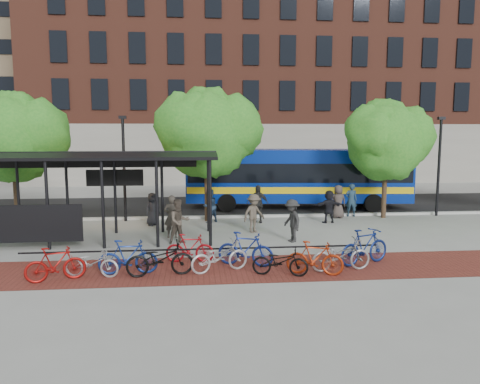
{
  "coord_description": "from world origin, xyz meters",
  "views": [
    {
      "loc": [
        -3.53,
        -19.46,
        4.35
      ],
      "look_at": [
        -1.51,
        1.84,
        1.6
      ],
      "focal_mm": 35.0,
      "sensor_mm": 36.0,
      "label": 1
    }
  ],
  "objects": [
    {
      "name": "bike_1",
      "position": [
        -7.66,
        -5.73,
        0.52
      ],
      "size": [
        1.78,
        1.0,
        1.03
      ],
      "primitive_type": "imported",
      "rotation": [
        0.0,
        0.0,
        1.89
      ],
      "color": "maroon",
      "rests_on": "ground"
    },
    {
      "name": "pedestrian_5",
      "position": [
        2.83,
        2.24,
        0.79
      ],
      "size": [
        1.51,
        0.64,
        1.58
      ],
      "primitive_type": "imported",
      "rotation": [
        0.0,
        0.0,
        3.26
      ],
      "color": "black",
      "rests_on": "ground"
    },
    {
      "name": "bike_3",
      "position": [
        -5.64,
        -5.26,
        0.54
      ],
      "size": [
        1.83,
        0.59,
        1.09
      ],
      "primitive_type": "imported",
      "rotation": [
        0.0,
        0.0,
        1.61
      ],
      "color": "navy",
      "rests_on": "ground"
    },
    {
      "name": "bike_rack_rail",
      "position": [
        -3.3,
        -4.1,
        0.0
      ],
      "size": [
        12.0,
        0.05,
        0.95
      ],
      "primitive_type": "cube",
      "color": "black",
      "rests_on": "ground"
    },
    {
      "name": "bike_10",
      "position": [
        0.98,
        -5.51,
        0.52
      ],
      "size": [
        2.03,
        0.92,
        1.03
      ],
      "primitive_type": "imported",
      "rotation": [
        0.0,
        0.0,
        1.7
      ],
      "color": "gray",
      "rests_on": "ground"
    },
    {
      "name": "tree_c",
      "position": [
        6.09,
        3.35,
        4.05
      ],
      "size": [
        4.66,
        3.8,
        5.92
      ],
      "color": "#382619",
      "rests_on": "ground"
    },
    {
      "name": "tree_b",
      "position": [
        -2.9,
        3.35,
        4.46
      ],
      "size": [
        5.15,
        4.2,
        6.47
      ],
      "color": "#382619",
      "rests_on": "ground"
    },
    {
      "name": "brick_strip",
      "position": [
        -2.0,
        -5.0,
        0.0
      ],
      "size": [
        24.0,
        3.0,
        0.01
      ],
      "primitive_type": "cube",
      "color": "maroon",
      "rests_on": "ground"
    },
    {
      "name": "pedestrian_3",
      "position": [
        -1.05,
        0.39,
        0.84
      ],
      "size": [
        1.26,
        1.11,
        1.69
      ],
      "primitive_type": "imported",
      "rotation": [
        0.0,
        0.0,
        0.55
      ],
      "color": "#51473C",
      "rests_on": "ground"
    },
    {
      "name": "building_tower",
      "position": [
        -16.0,
        40.0,
        15.0
      ],
      "size": [
        22.0,
        22.0,
        30.0
      ],
      "primitive_type": "cube",
      "color": "#7A664C",
      "rests_on": "ground"
    },
    {
      "name": "bike_7",
      "position": [
        -1.95,
        -4.69,
        0.56
      ],
      "size": [
        1.94,
        1.19,
        1.13
      ],
      "primitive_type": "imported",
      "rotation": [
        0.0,
        0.0,
        1.19
      ],
      "color": "navy",
      "rests_on": "ground"
    },
    {
      "name": "lamp_post_right",
      "position": [
        9.0,
        3.6,
        2.75
      ],
      "size": [
        0.35,
        0.2,
        5.12
      ],
      "color": "black",
      "rests_on": "ground"
    },
    {
      "name": "bike_11",
      "position": [
        1.98,
        -4.88,
        0.6
      ],
      "size": [
        2.07,
        1.32,
        1.21
      ],
      "primitive_type": "imported",
      "rotation": [
        0.0,
        0.0,
        1.98
      ],
      "color": "navy",
      "rests_on": "ground"
    },
    {
      "name": "curb",
      "position": [
        0.0,
        4.0,
        0.06
      ],
      "size": [
        160.0,
        0.25,
        0.12
      ],
      "primitive_type": "cube",
      "color": "#B7B7B2",
      "rests_on": "ground"
    },
    {
      "name": "tree_a",
      "position": [
        -11.91,
        3.35,
        4.24
      ],
      "size": [
        4.9,
        4.0,
        6.18
      ],
      "color": "#382619",
      "rests_on": "ground"
    },
    {
      "name": "bike_2",
      "position": [
        -6.69,
        -5.42,
        0.44
      ],
      "size": [
        1.76,
        0.91,
        0.88
      ],
      "primitive_type": "imported",
      "rotation": [
        0.0,
        0.0,
        1.37
      ],
      "color": "#B3B3B6",
      "rests_on": "ground"
    },
    {
      "name": "bike_9",
      "position": [
        0.06,
        -5.84,
        0.53
      ],
      "size": [
        1.82,
        1.01,
        1.05
      ],
      "primitive_type": "imported",
      "rotation": [
        0.0,
        0.0,
        1.26
      ],
      "color": "#9F2B0E",
      "rests_on": "ground"
    },
    {
      "name": "bike_5",
      "position": [
        -3.76,
        -4.09,
        0.49
      ],
      "size": [
        1.66,
        0.62,
        0.98
      ],
      "primitive_type": "imported",
      "rotation": [
        0.0,
        0.0,
        1.47
      ],
      "color": "#9E0E15",
      "rests_on": "ground"
    },
    {
      "name": "building_brick",
      "position": [
        10.0,
        26.0,
        10.0
      ],
      "size": [
        55.0,
        14.0,
        20.0
      ],
      "primitive_type": "cube",
      "color": "brown",
      "rests_on": "ground"
    },
    {
      "name": "bus_shelter",
      "position": [
        -8.13,
        -0.48,
        3.0
      ],
      "size": [
        10.6,
        3.07,
        3.6
      ],
      "color": "black",
      "rests_on": "ground"
    },
    {
      "name": "pedestrian_1",
      "position": [
        -4.54,
        -0.31,
        0.89
      ],
      "size": [
        0.65,
        0.43,
        1.78
      ],
      "primitive_type": "imported",
      "rotation": [
        0.0,
        0.0,
        3.13
      ],
      "color": "#3B362F",
      "rests_on": "ground"
    },
    {
      "name": "bike_4",
      "position": [
        -4.65,
        -5.52,
        0.53
      ],
      "size": [
        2.1,
        0.98,
        1.06
      ],
      "primitive_type": "imported",
      "rotation": [
        0.0,
        0.0,
        1.71
      ],
      "color": "black",
      "rests_on": "ground"
    },
    {
      "name": "bus",
      "position": [
        2.24,
        6.64,
        1.93
      ],
      "size": [
        12.67,
        3.91,
        3.37
      ],
      "rotation": [
        0.0,
        0.0,
        -0.1
      ],
      "color": "navy",
      "rests_on": "ground"
    },
    {
      "name": "pedestrian_2",
      "position": [
        -2.87,
        2.84,
        0.81
      ],
      "size": [
        0.99,
        0.97,
        1.61
      ],
      "primitive_type": "imported",
      "rotation": [
        0.0,
        0.0,
        3.85
      ],
      "color": "#1F3048",
      "rests_on": "ground"
    },
    {
      "name": "pedestrian_8",
      "position": [
        -4.2,
        -1.34,
        0.88
      ],
      "size": [
        1.04,
        0.94,
        1.76
      ],
      "primitive_type": "imported",
      "rotation": [
        0.0,
        0.0,
        0.39
      ],
      "color": "#51463C",
      "rests_on": "ground"
    },
    {
      "name": "bike_8",
      "position": [
        -1.01,
        -5.83,
        0.45
      ],
      "size": [
        1.81,
        1.02,
        0.9
      ],
      "primitive_type": "imported",
      "rotation": [
        0.0,
        0.0,
        1.31
      ],
      "color": "black",
      "rests_on": "ground"
    },
    {
      "name": "asphalt_street",
      "position": [
        0.0,
        8.0,
        0.01
      ],
      "size": [
        160.0,
        8.0,
        0.01
      ],
      "primitive_type": "cube",
      "color": "black",
      "rests_on": "ground"
    },
    {
      "name": "bike_6",
      "position": [
        -2.83,
        -5.25,
        0.5
      ],
      "size": [
        2.01,
        1.28,
        1.0
      ],
      "primitive_type": "imported",
      "rotation": [
        0.0,
        0.0,
        1.92
      ],
      "color": "#B0B0B3",
      "rests_on": "ground"
    },
    {
      "name": "pedestrian_4",
      "position": [
        -0.59,
        2.62,
        0.91
      ],
      "size": [
        1.11,
        0.57,
        1.82
      ],
      "primitive_type": "imported",
      "rotation": [
        0.0,
        0.0,
        6.16
      ],
      "color": "#252525",
      "rests_on": "ground"
    },
    {
      "name": "pedestrian_9",
      "position": [
        0.25,
        -1.48,
        0.85
      ],
      "size": [
        0.91,
        1.23,
        1.71
      ],
      "primitive_type": "imported",
      "rotation": [
        0.0,
        0.0,
        4.98
      ],
      "color": "#282828",
      "rests_on": "ground"
    },
    {
      "name": "pedestrian_6",
      "position": [
        3.65,
        3.41,
        0.84
      ],
      "size": [
        0.87,
        0.6,
        1.69
      ],
      "primitive_type": "imported",
      "rotation": [
        0.0,
        0.0,
        3.23
      ],
      "color": "#443A37",
      "rests_on": "ground"
    },
    {
      "name": "ground",
      "position": [
        0.0,
        0.0,
        0.0
      ],
      "size": [
        160.0,
        160.0,
        0.0
      ],
      "primitive_type": "plane",
      "color": "#9E9E99",
      "rests_on": "ground"
    },
    {
      "name": "lamp_post_left",
      "position": [
        -7.0,
        3.6,
        2.75
      ],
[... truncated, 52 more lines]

